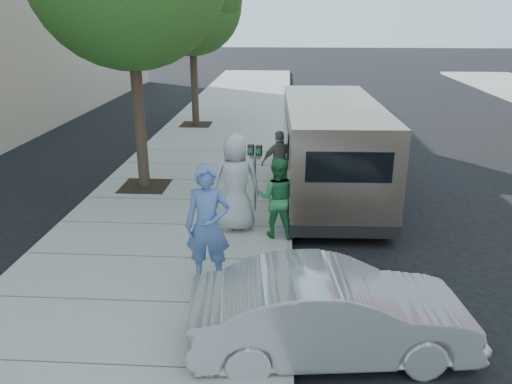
# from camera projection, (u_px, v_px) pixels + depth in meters

# --- Properties ---
(ground) EXTENTS (120.00, 120.00, 0.00)m
(ground) POSITION_uv_depth(u_px,v_px,m) (221.00, 232.00, 10.62)
(ground) COLOR black
(ground) RESTS_ON ground
(sidewalk) EXTENTS (5.00, 60.00, 0.15)m
(sidewalk) POSITION_uv_depth(u_px,v_px,m) (175.00, 227.00, 10.65)
(sidewalk) COLOR gray
(sidewalk) RESTS_ON ground
(curb_face) EXTENTS (0.12, 60.00, 0.16)m
(curb_face) POSITION_uv_depth(u_px,v_px,m) (289.00, 230.00, 10.51)
(curb_face) COLOR gray
(curb_face) RESTS_ON ground
(parking_meter) EXTENTS (0.33, 0.18, 1.52)m
(parking_meter) POSITION_uv_depth(u_px,v_px,m) (255.00, 163.00, 11.05)
(parking_meter) COLOR gray
(parking_meter) RESTS_ON sidewalk
(van) EXTENTS (2.35, 6.50, 2.39)m
(van) POSITION_uv_depth(u_px,v_px,m) (330.00, 147.00, 12.31)
(van) COLOR tan
(van) RESTS_ON ground
(sedan) EXTENTS (3.93, 1.76, 1.25)m
(sedan) POSITION_uv_depth(u_px,v_px,m) (332.00, 313.00, 6.65)
(sedan) COLOR #A7AAAE
(sedan) RESTS_ON ground
(person_officer) EXTENTS (0.74, 0.49, 2.02)m
(person_officer) POSITION_uv_depth(u_px,v_px,m) (208.00, 226.00, 8.04)
(person_officer) COLOR #5270AE
(person_officer) RESTS_ON sidewalk
(person_green_shirt) EXTENTS (0.89, 0.75, 1.62)m
(person_green_shirt) POSITION_uv_depth(u_px,v_px,m) (278.00, 198.00, 9.82)
(person_green_shirt) COLOR #298045
(person_green_shirt) RESTS_ON sidewalk
(person_gray_shirt) EXTENTS (1.09, 0.82, 2.02)m
(person_gray_shirt) POSITION_uv_depth(u_px,v_px,m) (236.00, 182.00, 10.09)
(person_gray_shirt) COLOR #B2B2B5
(person_gray_shirt) RESTS_ON sidewalk
(person_striped_polo) EXTENTS (1.00, 0.64, 1.58)m
(person_striped_polo) POSITION_uv_depth(u_px,v_px,m) (280.00, 162.00, 12.20)
(person_striped_polo) COLOR gray
(person_striped_polo) RESTS_ON sidewalk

